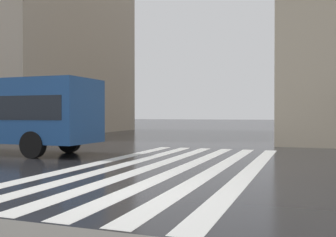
% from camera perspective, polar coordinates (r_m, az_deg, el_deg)
% --- Properties ---
extents(ground_plane, '(220.00, 220.00, 0.00)m').
position_cam_1_polar(ground_plane, '(8.42, -7.92, -10.49)').
color(ground_plane, black).
extents(zebra_crossing, '(13.00, 5.50, 0.01)m').
position_cam_1_polar(zebra_crossing, '(12.11, 0.26, -7.05)').
color(zebra_crossing, silver).
rests_on(zebra_crossing, ground_plane).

